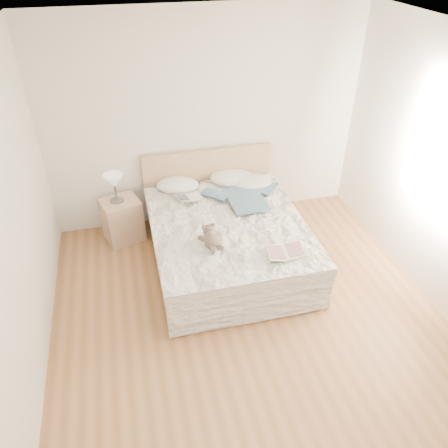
{
  "coord_description": "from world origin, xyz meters",
  "views": [
    {
      "loc": [
        -1.01,
        -2.84,
        3.4
      ],
      "look_at": [
        -0.06,
        1.05,
        0.62
      ],
      "focal_mm": 35.0,
      "sensor_mm": 36.0,
      "label": 1
    }
  ],
  "objects_px": {
    "table_lamp": "(114,182)",
    "teddy_bear": "(212,244)",
    "photo_book": "(189,197)",
    "bed": "(226,238)",
    "nightstand": "(122,220)",
    "childrens_book": "(285,252)"
  },
  "relations": [
    {
      "from": "table_lamp",
      "to": "teddy_bear",
      "type": "bearing_deg",
      "value": -53.35
    },
    {
      "from": "teddy_bear",
      "to": "table_lamp",
      "type": "bearing_deg",
      "value": 120.61
    },
    {
      "from": "table_lamp",
      "to": "photo_book",
      "type": "xyz_separation_m",
      "value": [
        0.86,
        -0.24,
        -0.2
      ]
    },
    {
      "from": "table_lamp",
      "to": "teddy_bear",
      "type": "xyz_separation_m",
      "value": [
        0.93,
        -1.25,
        -0.18
      ]
    },
    {
      "from": "photo_book",
      "to": "teddy_bear",
      "type": "height_order",
      "value": "teddy_bear"
    },
    {
      "from": "teddy_bear",
      "to": "photo_book",
      "type": "bearing_deg",
      "value": 87.79
    },
    {
      "from": "bed",
      "to": "nightstand",
      "type": "xyz_separation_m",
      "value": [
        -1.18,
        0.73,
        -0.03
      ]
    },
    {
      "from": "photo_book",
      "to": "childrens_book",
      "type": "height_order",
      "value": "childrens_book"
    },
    {
      "from": "bed",
      "to": "teddy_bear",
      "type": "distance_m",
      "value": 0.67
    },
    {
      "from": "bed",
      "to": "table_lamp",
      "type": "height_order",
      "value": "bed"
    },
    {
      "from": "table_lamp",
      "to": "childrens_book",
      "type": "height_order",
      "value": "table_lamp"
    },
    {
      "from": "photo_book",
      "to": "table_lamp",
      "type": "bearing_deg",
      "value": 149.97
    },
    {
      "from": "photo_book",
      "to": "teddy_bear",
      "type": "relative_size",
      "value": 0.97
    },
    {
      "from": "bed",
      "to": "table_lamp",
      "type": "relative_size",
      "value": 5.79
    },
    {
      "from": "bed",
      "to": "childrens_book",
      "type": "distance_m",
      "value": 0.95
    },
    {
      "from": "childrens_book",
      "to": "teddy_bear",
      "type": "xyz_separation_m",
      "value": [
        -0.71,
        0.28,
        0.02
      ]
    },
    {
      "from": "bed",
      "to": "nightstand",
      "type": "bearing_deg",
      "value": 148.14
    },
    {
      "from": "childrens_book",
      "to": "photo_book",
      "type": "bearing_deg",
      "value": 128.4
    },
    {
      "from": "bed",
      "to": "photo_book",
      "type": "relative_size",
      "value": 7.31
    },
    {
      "from": "bed",
      "to": "photo_book",
      "type": "height_order",
      "value": "bed"
    },
    {
      "from": "nightstand",
      "to": "teddy_bear",
      "type": "distance_m",
      "value": 1.58
    },
    {
      "from": "bed",
      "to": "photo_book",
      "type": "bearing_deg",
      "value": 124.87
    }
  ]
}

